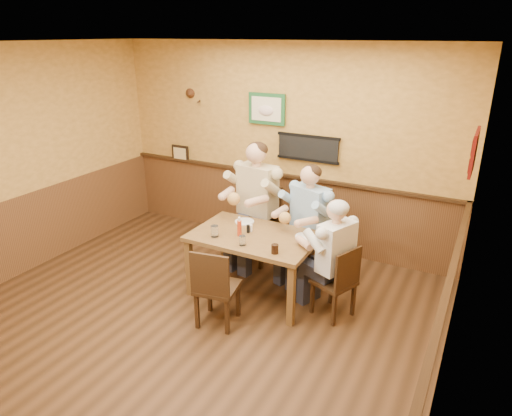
{
  "coord_description": "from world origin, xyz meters",
  "views": [
    {
      "loc": [
        2.58,
        -3.12,
        2.89
      ],
      "look_at": [
        0.42,
        0.97,
        1.1
      ],
      "focal_mm": 32.0,
      "sensor_mm": 36.0,
      "label": 1
    }
  ],
  "objects_px": {
    "pepper_shaker": "(248,229)",
    "dining_table": "(254,242)",
    "diner_tan_shirt": "(258,209)",
    "salt_shaker": "(251,228)",
    "chair_back_right": "(309,243)",
    "water_glass_mid": "(242,241)",
    "water_glass_left": "(215,231)",
    "chair_near_side": "(217,285)",
    "hot_sauce_bottle": "(239,227)",
    "diner_white_elder": "(335,266)",
    "diner_blue_polo": "(309,228)",
    "cola_tumbler": "(275,249)",
    "chair_right_end": "(334,280)",
    "chair_back_left": "(258,225)"
  },
  "relations": [
    {
      "from": "pepper_shaker",
      "to": "dining_table",
      "type": "bearing_deg",
      "value": -11.23
    },
    {
      "from": "diner_tan_shirt",
      "to": "salt_shaker",
      "type": "xyz_separation_m",
      "value": [
        0.29,
        -0.71,
        0.06
      ]
    },
    {
      "from": "chair_back_right",
      "to": "pepper_shaker",
      "type": "xyz_separation_m",
      "value": [
        -0.5,
        -0.65,
        0.34
      ]
    },
    {
      "from": "dining_table",
      "to": "pepper_shaker",
      "type": "relative_size",
      "value": 14.95
    },
    {
      "from": "diner_tan_shirt",
      "to": "water_glass_mid",
      "type": "height_order",
      "value": "diner_tan_shirt"
    },
    {
      "from": "water_glass_left",
      "to": "salt_shaker",
      "type": "distance_m",
      "value": 0.43
    },
    {
      "from": "chair_near_side",
      "to": "water_glass_mid",
      "type": "height_order",
      "value": "chair_near_side"
    },
    {
      "from": "diner_tan_shirt",
      "to": "water_glass_mid",
      "type": "xyz_separation_m",
      "value": [
        0.37,
        -1.06,
        0.07
      ]
    },
    {
      "from": "pepper_shaker",
      "to": "hot_sauce_bottle",
      "type": "bearing_deg",
      "value": -112.75
    },
    {
      "from": "diner_tan_shirt",
      "to": "diner_white_elder",
      "type": "xyz_separation_m",
      "value": [
        1.32,
        -0.76,
        -0.13
      ]
    },
    {
      "from": "diner_blue_polo",
      "to": "water_glass_left",
      "type": "bearing_deg",
      "value": -110.93
    },
    {
      "from": "diner_white_elder",
      "to": "cola_tumbler",
      "type": "xyz_separation_m",
      "value": [
        -0.55,
        -0.32,
        0.21
      ]
    },
    {
      "from": "dining_table",
      "to": "pepper_shaker",
      "type": "height_order",
      "value": "pepper_shaker"
    },
    {
      "from": "diner_white_elder",
      "to": "pepper_shaker",
      "type": "xyz_separation_m",
      "value": [
        -1.05,
        0.01,
        0.2
      ]
    },
    {
      "from": "diner_tan_shirt",
      "to": "cola_tumbler",
      "type": "relative_size",
      "value": 14.74
    },
    {
      "from": "water_glass_mid",
      "to": "salt_shaker",
      "type": "distance_m",
      "value": 0.37
    },
    {
      "from": "diner_blue_polo",
      "to": "water_glass_mid",
      "type": "relative_size",
      "value": 12.25
    },
    {
      "from": "water_glass_left",
      "to": "salt_shaker",
      "type": "xyz_separation_m",
      "value": [
        0.29,
        0.31,
        -0.02
      ]
    },
    {
      "from": "diner_blue_polo",
      "to": "chair_right_end",
      "type": "bearing_deg",
      "value": -30.89
    },
    {
      "from": "chair_back_left",
      "to": "cola_tumbler",
      "type": "bearing_deg",
      "value": -46.58
    },
    {
      "from": "cola_tumbler",
      "to": "salt_shaker",
      "type": "bearing_deg",
      "value": 142.5
    },
    {
      "from": "salt_shaker",
      "to": "chair_right_end",
      "type": "bearing_deg",
      "value": -2.86
    },
    {
      "from": "water_glass_mid",
      "to": "cola_tumbler",
      "type": "distance_m",
      "value": 0.39
    },
    {
      "from": "chair_near_side",
      "to": "hot_sauce_bottle",
      "type": "height_order",
      "value": "hot_sauce_bottle"
    },
    {
      "from": "chair_back_left",
      "to": "water_glass_left",
      "type": "bearing_deg",
      "value": -82.49
    },
    {
      "from": "chair_back_left",
      "to": "diner_tan_shirt",
      "type": "distance_m",
      "value": 0.22
    },
    {
      "from": "dining_table",
      "to": "hot_sauce_bottle",
      "type": "xyz_separation_m",
      "value": [
        -0.13,
        -0.1,
        0.19
      ]
    },
    {
      "from": "diner_white_elder",
      "to": "water_glass_mid",
      "type": "xyz_separation_m",
      "value": [
        -0.95,
        -0.3,
        0.21
      ]
    },
    {
      "from": "chair_back_left",
      "to": "cola_tumbler",
      "type": "distance_m",
      "value": 1.35
    },
    {
      "from": "dining_table",
      "to": "chair_right_end",
      "type": "bearing_deg",
      "value": 0.42
    },
    {
      "from": "dining_table",
      "to": "water_glass_left",
      "type": "xyz_separation_m",
      "value": [
        -0.37,
        -0.25,
        0.16
      ]
    },
    {
      "from": "diner_tan_shirt",
      "to": "diner_blue_polo",
      "type": "relative_size",
      "value": 1.12
    },
    {
      "from": "chair_right_end",
      "to": "diner_blue_polo",
      "type": "height_order",
      "value": "diner_blue_polo"
    },
    {
      "from": "dining_table",
      "to": "diner_blue_polo",
      "type": "height_order",
      "value": "diner_blue_polo"
    },
    {
      "from": "water_glass_left",
      "to": "diner_blue_polo",
      "type": "bearing_deg",
      "value": 49.86
    },
    {
      "from": "chair_back_left",
      "to": "pepper_shaker",
      "type": "height_order",
      "value": "chair_back_left"
    },
    {
      "from": "hot_sauce_bottle",
      "to": "cola_tumbler",
      "type": "bearing_deg",
      "value": -21.32
    },
    {
      "from": "chair_back_right",
      "to": "diner_tan_shirt",
      "type": "bearing_deg",
      "value": -168.06
    },
    {
      "from": "dining_table",
      "to": "chair_back_right",
      "type": "xyz_separation_m",
      "value": [
        0.41,
        0.67,
        -0.2
      ]
    },
    {
      "from": "diner_white_elder",
      "to": "hot_sauce_bottle",
      "type": "bearing_deg",
      "value": -61.88
    },
    {
      "from": "chair_back_left",
      "to": "hot_sauce_bottle",
      "type": "height_order",
      "value": "chair_back_left"
    },
    {
      "from": "water_glass_left",
      "to": "water_glass_mid",
      "type": "height_order",
      "value": "water_glass_left"
    },
    {
      "from": "chair_near_side",
      "to": "diner_tan_shirt",
      "type": "xyz_separation_m",
      "value": [
        -0.3,
        1.47,
        0.28
      ]
    },
    {
      "from": "chair_near_side",
      "to": "pepper_shaker",
      "type": "distance_m",
      "value": 0.8
    },
    {
      "from": "hot_sauce_bottle",
      "to": "pepper_shaker",
      "type": "xyz_separation_m",
      "value": [
        0.05,
        0.12,
        -0.05
      ]
    },
    {
      "from": "chair_back_left",
      "to": "diner_tan_shirt",
      "type": "bearing_deg",
      "value": 0.0
    },
    {
      "from": "water_glass_mid",
      "to": "diner_tan_shirt",
      "type": "bearing_deg",
      "value": 109.33
    },
    {
      "from": "water_glass_left",
      "to": "hot_sauce_bottle",
      "type": "xyz_separation_m",
      "value": [
        0.23,
        0.15,
        0.04
      ]
    },
    {
      "from": "chair_near_side",
      "to": "hot_sauce_bottle",
      "type": "xyz_separation_m",
      "value": [
        -0.07,
        0.6,
        0.41
      ]
    },
    {
      "from": "hot_sauce_bottle",
      "to": "diner_tan_shirt",
      "type": "bearing_deg",
      "value": 104.48
    }
  ]
}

